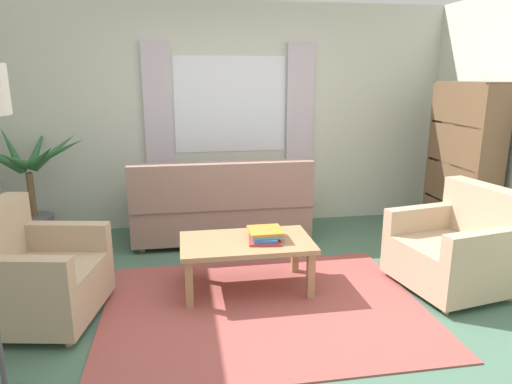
{
  "coord_description": "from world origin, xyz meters",
  "views": [
    {
      "loc": [
        -0.6,
        -3.19,
        1.78
      ],
      "look_at": [
        0.05,
        0.7,
        0.77
      ],
      "focal_mm": 31.93,
      "sensor_mm": 36.0,
      "label": 1
    }
  ],
  "objects_px": {
    "couch": "(221,208)",
    "coffee_table": "(246,247)",
    "bookshelf": "(461,162)",
    "armchair_right": "(458,249)",
    "potted_plant": "(32,194)",
    "armchair_left": "(32,275)",
    "book_stack_on_table": "(265,235)"
  },
  "relations": [
    {
      "from": "couch",
      "to": "coffee_table",
      "type": "distance_m",
      "value": 1.26
    },
    {
      "from": "couch",
      "to": "bookshelf",
      "type": "height_order",
      "value": "bookshelf"
    },
    {
      "from": "armchair_right",
      "to": "potted_plant",
      "type": "distance_m",
      "value": 4.19
    },
    {
      "from": "coffee_table",
      "to": "potted_plant",
      "type": "xyz_separation_m",
      "value": [
        -2.07,
        1.38,
        0.19
      ]
    },
    {
      "from": "armchair_right",
      "to": "coffee_table",
      "type": "height_order",
      "value": "armchair_right"
    },
    {
      "from": "armchair_left",
      "to": "armchair_right",
      "type": "height_order",
      "value": "same"
    },
    {
      "from": "couch",
      "to": "armchair_left",
      "type": "height_order",
      "value": "couch"
    },
    {
      "from": "coffee_table",
      "to": "book_stack_on_table",
      "type": "height_order",
      "value": "book_stack_on_table"
    },
    {
      "from": "armchair_right",
      "to": "book_stack_on_table",
      "type": "distance_m",
      "value": 1.64
    },
    {
      "from": "couch",
      "to": "armchair_right",
      "type": "relative_size",
      "value": 1.96
    },
    {
      "from": "potted_plant",
      "to": "couch",
      "type": "bearing_deg",
      "value": -3.86
    },
    {
      "from": "armchair_left",
      "to": "armchair_right",
      "type": "bearing_deg",
      "value": -79.84
    },
    {
      "from": "armchair_right",
      "to": "book_stack_on_table",
      "type": "height_order",
      "value": "armchair_right"
    },
    {
      "from": "book_stack_on_table",
      "to": "armchair_left",
      "type": "bearing_deg",
      "value": -172.84
    },
    {
      "from": "book_stack_on_table",
      "to": "bookshelf",
      "type": "bearing_deg",
      "value": 19.33
    },
    {
      "from": "armchair_left",
      "to": "coffee_table",
      "type": "bearing_deg",
      "value": -71.09
    },
    {
      "from": "coffee_table",
      "to": "book_stack_on_table",
      "type": "distance_m",
      "value": 0.19
    },
    {
      "from": "armchair_right",
      "to": "armchair_left",
      "type": "bearing_deg",
      "value": -100.65
    },
    {
      "from": "armchair_left",
      "to": "coffee_table",
      "type": "relative_size",
      "value": 0.89
    },
    {
      "from": "bookshelf",
      "to": "book_stack_on_table",
      "type": "bearing_deg",
      "value": 109.33
    },
    {
      "from": "couch",
      "to": "armchair_left",
      "type": "relative_size",
      "value": 1.94
    },
    {
      "from": "couch",
      "to": "coffee_table",
      "type": "height_order",
      "value": "couch"
    },
    {
      "from": "armchair_left",
      "to": "coffee_table",
      "type": "distance_m",
      "value": 1.65
    },
    {
      "from": "book_stack_on_table",
      "to": "couch",
      "type": "bearing_deg",
      "value": 101.45
    },
    {
      "from": "armchair_left",
      "to": "bookshelf",
      "type": "relative_size",
      "value": 0.57
    },
    {
      "from": "armchair_right",
      "to": "potted_plant",
      "type": "xyz_separation_m",
      "value": [
        -3.84,
        1.65,
        0.22
      ]
    },
    {
      "from": "potted_plant",
      "to": "armchair_left",
      "type": "bearing_deg",
      "value": -74.9
    },
    {
      "from": "armchair_left",
      "to": "book_stack_on_table",
      "type": "xyz_separation_m",
      "value": [
        1.79,
        0.22,
        0.13
      ]
    },
    {
      "from": "armchair_left",
      "to": "book_stack_on_table",
      "type": "height_order",
      "value": "armchair_left"
    },
    {
      "from": "book_stack_on_table",
      "to": "potted_plant",
      "type": "relative_size",
      "value": 0.28
    },
    {
      "from": "couch",
      "to": "book_stack_on_table",
      "type": "distance_m",
      "value": 1.29
    },
    {
      "from": "armchair_right",
      "to": "potted_plant",
      "type": "bearing_deg",
      "value": -123.37
    }
  ]
}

